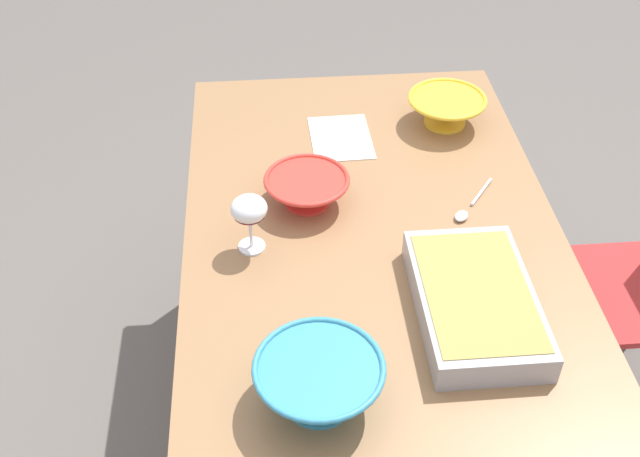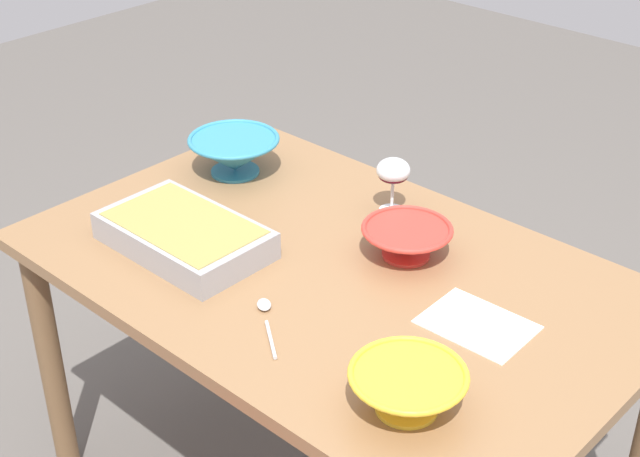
{
  "view_description": "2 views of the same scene",
  "coord_description": "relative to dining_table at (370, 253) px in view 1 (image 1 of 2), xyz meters",
  "views": [
    {
      "loc": [
        1.41,
        -0.24,
        1.98
      ],
      "look_at": [
        0.06,
        -0.13,
        0.81
      ],
      "focal_mm": 43.48,
      "sensor_mm": 36.0,
      "label": 1
    },
    {
      "loc": [
        -1.18,
        1.33,
        1.91
      ],
      "look_at": [
        0.09,
        -0.05,
        0.81
      ],
      "focal_mm": 52.03,
      "sensor_mm": 36.0,
      "label": 2
    }
  ],
  "objects": [
    {
      "name": "serving_spoon",
      "position": [
        -0.02,
        0.24,
        0.11
      ],
      "size": [
        0.18,
        0.14,
        0.01
      ],
      "color": "silver",
      "rests_on": "dining_table"
    },
    {
      "name": "serving_bowl",
      "position": [
        0.51,
        -0.17,
        0.16
      ],
      "size": [
        0.25,
        0.25,
        0.11
      ],
      "color": "teal",
      "rests_on": "dining_table"
    },
    {
      "name": "small_bowl",
      "position": [
        -0.09,
        -0.15,
        0.14
      ],
      "size": [
        0.21,
        0.21,
        0.08
      ],
      "color": "red",
      "rests_on": "dining_table"
    },
    {
      "name": "dining_table",
      "position": [
        0.0,
        0.0,
        0.0
      ],
      "size": [
        1.42,
        0.9,
        0.77
      ],
      "color": "olive",
      "rests_on": "ground_plane"
    },
    {
      "name": "wine_glass",
      "position": [
        0.06,
        -0.29,
        0.21
      ],
      "size": [
        0.08,
        0.08,
        0.15
      ],
      "color": "white",
      "rests_on": "dining_table"
    },
    {
      "name": "napkin",
      "position": [
        -0.37,
        -0.04,
        0.1
      ],
      "size": [
        0.22,
        0.17,
        0.0
      ],
      "primitive_type": "cube",
      "rotation": [
        0.0,
        0.0,
        0.03
      ],
      "color": "white",
      "rests_on": "dining_table"
    },
    {
      "name": "mixing_bowl",
      "position": [
        -0.42,
        0.27,
        0.15
      ],
      "size": [
        0.22,
        0.22,
        0.09
      ],
      "color": "yellow",
      "rests_on": "dining_table"
    },
    {
      "name": "ground_plane",
      "position": [
        0.0,
        0.0,
        -0.67
      ],
      "size": [
        8.0,
        8.0,
        0.0
      ],
      "primitive_type": "plane",
      "color": "#5B5651"
    },
    {
      "name": "casserole_dish",
      "position": [
        0.31,
        0.17,
        0.14
      ],
      "size": [
        0.4,
        0.24,
        0.07
      ],
      "color": "#99999E",
      "rests_on": "dining_table"
    }
  ]
}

